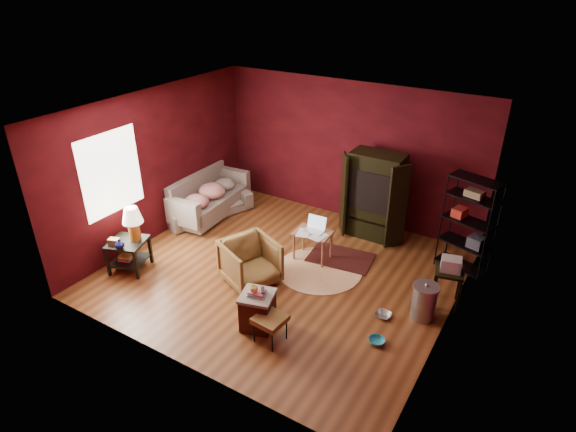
% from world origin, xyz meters
% --- Properties ---
extents(room, '(5.54, 5.04, 2.84)m').
position_xyz_m(room, '(-0.04, -0.01, 1.40)').
color(room, brown).
rests_on(room, ground).
extents(sofa, '(1.13, 1.94, 0.73)m').
position_xyz_m(sofa, '(-2.45, 0.98, 0.37)').
color(sofa, gray).
rests_on(sofa, ground).
extents(armchair, '(1.02, 1.04, 0.83)m').
position_xyz_m(armchair, '(-0.30, -0.50, 0.42)').
color(armchair, black).
rests_on(armchair, ground).
extents(pet_bowl_steel, '(0.24, 0.07, 0.24)m').
position_xyz_m(pet_bowl_steel, '(1.92, -0.21, 0.12)').
color(pet_bowl_steel, '#A8ABAF').
rests_on(pet_bowl_steel, ground).
extents(pet_bowl_turquoise, '(0.24, 0.13, 0.23)m').
position_xyz_m(pet_bowl_turquoise, '(2.06, -0.80, 0.12)').
color(pet_bowl_turquoise, teal).
rests_on(pet_bowl_turquoise, ground).
extents(vase, '(0.19, 0.20, 0.16)m').
position_xyz_m(vase, '(-2.21, -1.48, 0.63)').
color(vase, '#0B0D39').
rests_on(vase, side_table).
extents(mug, '(0.13, 0.11, 0.11)m').
position_xyz_m(mug, '(0.42, -1.40, 0.69)').
color(mug, '#E7D471').
rests_on(mug, hamper).
extents(side_table, '(0.74, 0.74, 1.15)m').
position_xyz_m(side_table, '(-2.25, -1.20, 0.69)').
color(side_table, black).
rests_on(side_table, ground).
extents(sofa_cushions, '(0.92, 2.00, 0.82)m').
position_xyz_m(sofa_cushions, '(-2.43, 1.00, 0.40)').
color(sofa_cushions, gray).
rests_on(sofa_cushions, sofa).
extents(hamper, '(0.57, 0.57, 0.65)m').
position_xyz_m(hamper, '(0.44, -1.36, 0.29)').
color(hamper, '#441B0F').
rests_on(hamper, ground).
extents(footstool, '(0.44, 0.44, 0.41)m').
position_xyz_m(footstool, '(0.76, -1.52, 0.36)').
color(footstool, black).
rests_on(footstool, ground).
extents(rug_round, '(1.71, 1.71, 0.01)m').
position_xyz_m(rug_round, '(0.52, 0.39, 0.01)').
color(rug_round, '#F5EECC').
rests_on(rug_round, ground).
extents(rug_oriental, '(1.21, 0.88, 0.01)m').
position_xyz_m(rug_oriental, '(0.67, 0.93, 0.02)').
color(rug_oriental, '#521815').
rests_on(rug_oriental, ground).
extents(laptop_desk, '(0.66, 0.53, 0.79)m').
position_xyz_m(laptop_desk, '(0.24, 0.66, 0.49)').
color(laptop_desk, '#986645').
rests_on(laptop_desk, ground).
extents(tv_armoire, '(1.32, 0.69, 1.68)m').
position_xyz_m(tv_armoire, '(0.81, 1.98, 0.87)').
color(tv_armoire, black).
rests_on(tv_armoire, ground).
extents(wire_shelving, '(0.90, 0.58, 1.71)m').
position_xyz_m(wire_shelving, '(2.60, 1.67, 0.94)').
color(wire_shelving, black).
rests_on(wire_shelving, ground).
extents(small_stand, '(0.50, 0.50, 0.83)m').
position_xyz_m(small_stand, '(2.61, 0.58, 0.62)').
color(small_stand, black).
rests_on(small_stand, ground).
extents(trash_can, '(0.39, 0.39, 0.61)m').
position_xyz_m(trash_can, '(2.42, 0.08, 0.29)').
color(trash_can, '#9B9FA3').
rests_on(trash_can, ground).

